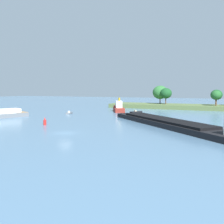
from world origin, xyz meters
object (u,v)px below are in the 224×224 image
object	(u,v)px
fishing_skiff	(136,112)
channel_buoy_red	(45,122)
cargo_barge	(170,123)
tugboat	(119,108)
small_motorboat	(69,113)

from	to	relation	value
fishing_skiff	channel_buoy_red	size ratio (longest dim) A/B	2.40
cargo_barge	fishing_skiff	size ratio (longest dim) A/B	7.82
fishing_skiff	tugboat	distance (m)	7.94
small_motorboat	channel_buoy_red	world-z (taller)	channel_buoy_red
small_motorboat	cargo_barge	bearing A→B (deg)	-22.79
small_motorboat	fishing_skiff	size ratio (longest dim) A/B	1.04
cargo_barge	tugboat	xyz separation A→B (m)	(-25.36, 30.67, 0.51)
tugboat	channel_buoy_red	xyz separation A→B (m)	(-1.97, -40.18, -0.57)
cargo_barge	fishing_skiff	xyz separation A→B (m)	(-17.78, 28.60, -0.59)
tugboat	cargo_barge	bearing A→B (deg)	-50.41
fishing_skiff	cargo_barge	bearing A→B (deg)	-58.13
small_motorboat	tugboat	size ratio (longest dim) A/B	0.43
cargo_barge	fishing_skiff	bearing A→B (deg)	121.87
fishing_skiff	tugboat	world-z (taller)	tugboat
cargo_barge	channel_buoy_red	world-z (taller)	cargo_barge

